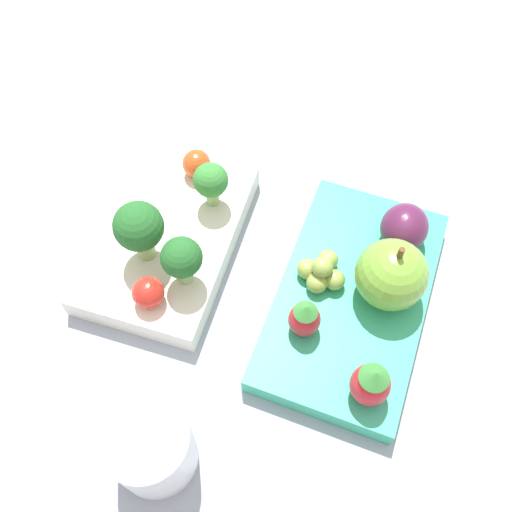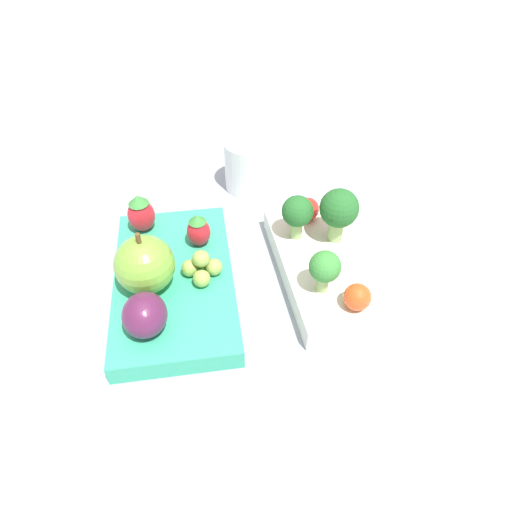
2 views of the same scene
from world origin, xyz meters
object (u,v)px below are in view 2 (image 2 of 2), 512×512
(broccoli_floret_2, at_px, (339,210))
(apple, at_px, (145,265))
(bento_box_savoury, at_px, (335,265))
(broccoli_floret_0, at_px, (325,268))
(grape_cluster, at_px, (202,268))
(drinking_cup, at_px, (247,165))
(broccoli_floret_1, at_px, (297,213))
(bento_box_fruit, at_px, (175,279))
(strawberry_1, at_px, (141,213))
(cherry_tomato_1, at_px, (357,297))
(plum, at_px, (145,315))
(cherry_tomato_0, at_px, (308,209))
(strawberry_0, at_px, (198,230))

(broccoli_floret_2, height_order, apple, apple)
(bento_box_savoury, relative_size, broccoli_floret_0, 4.19)
(grape_cluster, distance_m, drinking_cup, 0.19)
(broccoli_floret_2, bearing_deg, drinking_cup, -147.39)
(drinking_cup, bearing_deg, broccoli_floret_1, 19.64)
(drinking_cup, bearing_deg, bento_box_fruit, -25.68)
(broccoli_floret_1, height_order, strawberry_1, broccoli_floret_1)
(cherry_tomato_1, xyz_separation_m, plum, (0.01, -0.20, 0.00))
(bento_box_fruit, relative_size, broccoli_floret_1, 4.20)
(broccoli_floret_2, bearing_deg, broccoli_floret_0, -20.04)
(cherry_tomato_1, bearing_deg, plum, -86.71)
(bento_box_fruit, bearing_deg, broccoli_floret_1, 108.20)
(broccoli_floret_0, xyz_separation_m, grape_cluster, (-0.03, -0.12, -0.02))
(cherry_tomato_1, bearing_deg, cherry_tomato_0, -168.55)
(strawberry_0, height_order, grape_cluster, strawberry_0)
(apple, distance_m, strawberry_1, 0.09)
(broccoli_floret_0, xyz_separation_m, broccoli_floret_1, (-0.08, -0.02, 0.00))
(broccoli_floret_2, bearing_deg, plum, -60.90)
(strawberry_0, distance_m, strawberry_1, 0.07)
(grape_cluster, bearing_deg, cherry_tomato_0, 124.38)
(strawberry_1, bearing_deg, drinking_cup, 130.70)
(broccoli_floret_1, relative_size, cherry_tomato_0, 1.95)
(bento_box_savoury, relative_size, broccoli_floret_1, 3.81)
(bento_box_fruit, distance_m, grape_cluster, 0.04)
(bento_box_fruit, height_order, cherry_tomato_1, cherry_tomato_1)
(broccoli_floret_1, relative_size, strawberry_0, 1.32)
(bento_box_savoury, distance_m, plum, 0.21)
(broccoli_floret_1, distance_m, apple, 0.17)
(cherry_tomato_0, bearing_deg, bento_box_savoury, 18.85)
(broccoli_floret_0, distance_m, plum, 0.17)
(bento_box_savoury, relative_size, grape_cluster, 4.71)
(bento_box_savoury, xyz_separation_m, cherry_tomato_0, (-0.07, -0.02, 0.03))
(broccoli_floret_1, distance_m, cherry_tomato_0, 0.04)
(bento_box_fruit, bearing_deg, cherry_tomato_0, 116.22)
(cherry_tomato_0, relative_size, drinking_cup, 0.39)
(grape_cluster, xyz_separation_m, drinking_cup, (-0.18, 0.05, -0.00))
(cherry_tomato_0, relative_size, cherry_tomato_1, 1.01)
(broccoli_floret_1, bearing_deg, broccoli_floret_2, 80.33)
(bento_box_fruit, xyz_separation_m, apple, (0.02, -0.02, 0.04))
(strawberry_1, distance_m, drinking_cup, 0.16)
(bento_box_fruit, relative_size, apple, 3.19)
(bento_box_savoury, bearing_deg, cherry_tomato_1, 4.05)
(strawberry_1, relative_size, grape_cluster, 1.10)
(bento_box_fruit, bearing_deg, grape_cluster, 75.11)
(cherry_tomato_0, bearing_deg, broccoli_floret_0, -0.65)
(broccoli_floret_0, xyz_separation_m, broccoli_floret_2, (-0.07, 0.03, 0.01))
(broccoli_floret_0, xyz_separation_m, plum, (0.03, -0.17, -0.01))
(bento_box_savoury, height_order, drinking_cup, drinking_cup)
(bento_box_savoury, bearing_deg, cherry_tomato_0, -161.15)
(cherry_tomato_0, bearing_deg, apple, -62.20)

